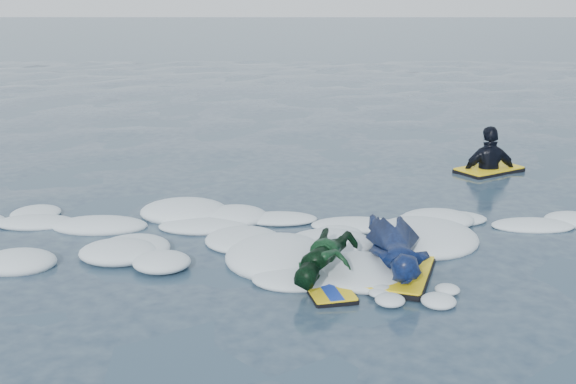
{
  "coord_description": "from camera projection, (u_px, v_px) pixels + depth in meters",
  "views": [
    {
      "loc": [
        0.15,
        -6.77,
        2.83
      ],
      "look_at": [
        0.12,
        1.6,
        0.42
      ],
      "focal_mm": 45.0,
      "sensor_mm": 36.0,
      "label": 1
    }
  ],
  "objects": [
    {
      "name": "prone_woman_unit",
      "position": [
        397.0,
        250.0,
        7.39
      ],
      "size": [
        0.9,
        1.68,
        0.42
      ],
      "rotation": [
        0.0,
        0.0,
        1.26
      ],
      "color": "black",
      "rests_on": "ground"
    },
    {
      "name": "foam_band",
      "position": [
        277.0,
        241.0,
        8.29
      ],
      "size": [
        12.0,
        3.1,
        0.3
      ],
      "primitive_type": null,
      "color": "silver",
      "rests_on": "ground"
    },
    {
      "name": "ground",
      "position": [
        275.0,
        276.0,
        7.29
      ],
      "size": [
        120.0,
        120.0,
        0.0
      ],
      "primitive_type": "plane",
      "color": "#18323B",
      "rests_on": "ground"
    },
    {
      "name": "prone_child_unit",
      "position": [
        326.0,
        262.0,
        7.04
      ],
      "size": [
        0.94,
        1.26,
        0.44
      ],
      "rotation": [
        0.0,
        0.0,
        1.81
      ],
      "color": "black",
      "rests_on": "ground"
    },
    {
      "name": "waiting_rider_unit",
      "position": [
        489.0,
        176.0,
        11.3
      ],
      "size": [
        1.2,
        1.06,
        1.58
      ],
      "rotation": [
        0.0,
        0.0,
        0.57
      ],
      "color": "black",
      "rests_on": "ground"
    }
  ]
}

